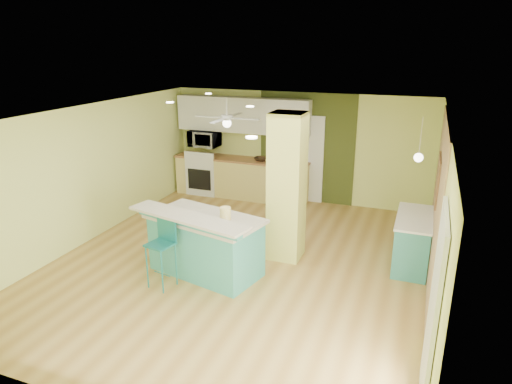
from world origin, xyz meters
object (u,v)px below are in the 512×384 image
side_counter (412,241)px  canister (225,213)px  bar_stool (163,241)px  fruit_bowl (261,159)px  peninsula (205,244)px

side_counter → canister: bearing=-152.6°
bar_stool → side_counter: (3.48, 2.02, -0.30)m
bar_stool → side_counter: bar_stool is taller
fruit_bowl → canister: 3.76m
peninsula → canister: 0.65m
bar_stool → side_counter: bearing=41.9°
peninsula → fruit_bowl: 3.78m
bar_stool → side_counter: size_ratio=0.82×
side_counter → fruit_bowl: fruit_bowl is taller
fruit_bowl → bar_stool: bearing=-89.8°
canister → bar_stool: bearing=-141.1°
bar_stool → fruit_bowl: 4.29m
bar_stool → canister: size_ratio=5.60×
fruit_bowl → peninsula: bearing=-83.5°
bar_stool → fruit_bowl: size_ratio=3.50×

